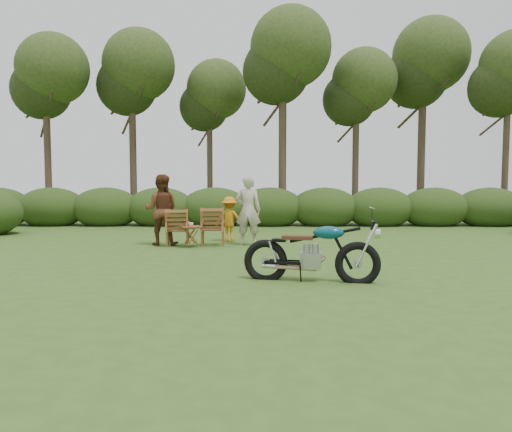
{
  "coord_description": "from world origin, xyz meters",
  "views": [
    {
      "loc": [
        -0.37,
        -9.16,
        1.73
      ],
      "look_at": [
        -0.45,
        1.68,
        0.9
      ],
      "focal_mm": 35.0,
      "sensor_mm": 36.0,
      "label": 1
    }
  ],
  "objects_px": {
    "lawn_chair_right": "(213,245)",
    "side_table": "(191,237)",
    "cup": "(191,224)",
    "adult_b": "(162,245)",
    "lawn_chair_left": "(178,246)",
    "child": "(230,241)",
    "motorcycle": "(311,281)",
    "adult_a": "(248,245)"
  },
  "relations": [
    {
      "from": "motorcycle",
      "to": "lawn_chair_right",
      "type": "relative_size",
      "value": 2.23
    },
    {
      "from": "lawn_chair_left",
      "to": "adult_a",
      "type": "bearing_deg",
      "value": 179.82
    },
    {
      "from": "lawn_chair_left",
      "to": "child",
      "type": "bearing_deg",
      "value": -150.41
    },
    {
      "from": "lawn_chair_left",
      "to": "adult_b",
      "type": "height_order",
      "value": "adult_b"
    },
    {
      "from": "lawn_chair_left",
      "to": "side_table",
      "type": "xyz_separation_m",
      "value": [
        0.38,
        -0.27,
        0.26
      ]
    },
    {
      "from": "adult_a",
      "to": "cup",
      "type": "bearing_deg",
      "value": 21.53
    },
    {
      "from": "lawn_chair_left",
      "to": "cup",
      "type": "distance_m",
      "value": 0.75
    },
    {
      "from": "motorcycle",
      "to": "cup",
      "type": "xyz_separation_m",
      "value": [
        -2.58,
        4.08,
        0.58
      ]
    },
    {
      "from": "lawn_chair_right",
      "to": "cup",
      "type": "bearing_deg",
      "value": 34.99
    },
    {
      "from": "child",
      "to": "side_table",
      "type": "bearing_deg",
      "value": 59.28
    },
    {
      "from": "motorcycle",
      "to": "lawn_chair_right",
      "type": "bearing_deg",
      "value": 125.21
    },
    {
      "from": "lawn_chair_left",
      "to": "side_table",
      "type": "bearing_deg",
      "value": 140.36
    },
    {
      "from": "side_table",
      "to": "adult_b",
      "type": "distance_m",
      "value": 0.95
    },
    {
      "from": "motorcycle",
      "to": "child",
      "type": "height_order",
      "value": "motorcycle"
    },
    {
      "from": "cup",
      "to": "child",
      "type": "distance_m",
      "value": 1.56
    },
    {
      "from": "cup",
      "to": "adult_b",
      "type": "relative_size",
      "value": 0.06
    },
    {
      "from": "motorcycle",
      "to": "child",
      "type": "xyz_separation_m",
      "value": [
        -1.68,
        5.23,
        0.0
      ]
    },
    {
      "from": "side_table",
      "to": "adult_b",
      "type": "bearing_deg",
      "value": 154.27
    },
    {
      "from": "lawn_chair_left",
      "to": "side_table",
      "type": "height_order",
      "value": "side_table"
    },
    {
      "from": "lawn_chair_left",
      "to": "adult_a",
      "type": "xyz_separation_m",
      "value": [
        1.8,
        0.14,
        0.0
      ]
    },
    {
      "from": "motorcycle",
      "to": "child",
      "type": "bearing_deg",
      "value": 118.22
    },
    {
      "from": "cup",
      "to": "lawn_chair_right",
      "type": "bearing_deg",
      "value": 37.63
    },
    {
      "from": "lawn_chair_left",
      "to": "child",
      "type": "height_order",
      "value": "child"
    },
    {
      "from": "motorcycle",
      "to": "adult_a",
      "type": "relative_size",
      "value": 1.2
    },
    {
      "from": "lawn_chair_right",
      "to": "adult_b",
      "type": "height_order",
      "value": "adult_b"
    },
    {
      "from": "adult_a",
      "to": "adult_b",
      "type": "distance_m",
      "value": 2.24
    },
    {
      "from": "lawn_chair_left",
      "to": "child",
      "type": "xyz_separation_m",
      "value": [
        1.27,
        0.86,
        0.0
      ]
    },
    {
      "from": "side_table",
      "to": "cup",
      "type": "height_order",
      "value": "cup"
    },
    {
      "from": "lawn_chair_right",
      "to": "adult_b",
      "type": "relative_size",
      "value": 0.53
    },
    {
      "from": "lawn_chair_left",
      "to": "adult_b",
      "type": "xyz_separation_m",
      "value": [
        -0.44,
        0.13,
        0.0
      ]
    },
    {
      "from": "cup",
      "to": "lawn_chair_left",
      "type": "bearing_deg",
      "value": 142.8
    },
    {
      "from": "cup",
      "to": "motorcycle",
      "type": "bearing_deg",
      "value": -57.72
    },
    {
      "from": "child",
      "to": "motorcycle",
      "type": "bearing_deg",
      "value": 115.31
    },
    {
      "from": "motorcycle",
      "to": "lawn_chair_left",
      "type": "distance_m",
      "value": 5.27
    },
    {
      "from": "side_table",
      "to": "adult_b",
      "type": "xyz_separation_m",
      "value": [
        -0.82,
        0.4,
        -0.26
      ]
    },
    {
      "from": "lawn_chair_right",
      "to": "cup",
      "type": "xyz_separation_m",
      "value": [
        -0.51,
        -0.39,
        0.58
      ]
    },
    {
      "from": "lawn_chair_right",
      "to": "side_table",
      "type": "xyz_separation_m",
      "value": [
        -0.5,
        -0.37,
        0.26
      ]
    },
    {
      "from": "cup",
      "to": "adult_b",
      "type": "xyz_separation_m",
      "value": [
        -0.82,
        0.42,
        -0.58
      ]
    },
    {
      "from": "cup",
      "to": "child",
      "type": "xyz_separation_m",
      "value": [
        0.89,
        1.15,
        -0.58
      ]
    },
    {
      "from": "lawn_chair_right",
      "to": "adult_a",
      "type": "relative_size",
      "value": 0.54
    },
    {
      "from": "cup",
      "to": "adult_a",
      "type": "bearing_deg",
      "value": 16.7
    },
    {
      "from": "motorcycle",
      "to": "cup",
      "type": "height_order",
      "value": "cup"
    }
  ]
}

